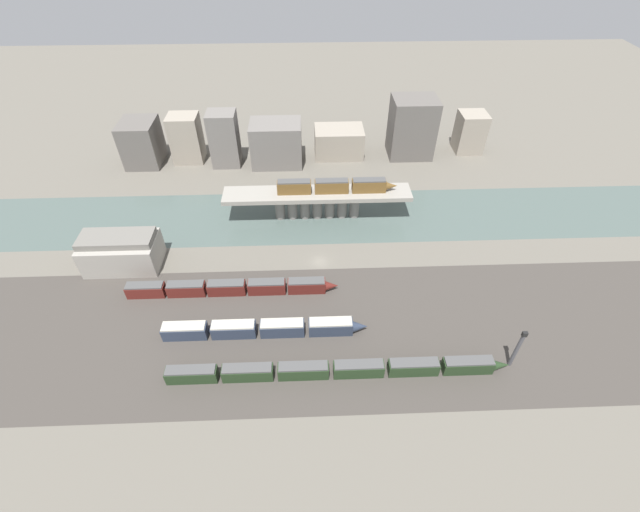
{
  "coord_description": "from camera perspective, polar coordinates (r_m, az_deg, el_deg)",
  "views": [
    {
      "loc": [
        -3.17,
        -86.14,
        80.6
      ],
      "look_at": [
        0.0,
        -1.64,
        3.62
      ],
      "focal_mm": 24.0,
      "sensor_mm": 36.0,
      "label": 1
    }
  ],
  "objects": [
    {
      "name": "city_block_center",
      "position": [
        159.84,
        -12.64,
        14.97
      ],
      "size": [
        9.88,
        8.6,
        19.41
      ],
      "primitive_type": "cube",
      "color": "slate",
      "rests_on": "ground"
    },
    {
      "name": "railbed_yard",
      "position": [
        101.82,
        0.48,
        -10.02
      ],
      "size": [
        280.0,
        42.0,
        0.01
      ],
      "primitive_type": "cube",
      "color": "#423D38",
      "rests_on": "ground"
    },
    {
      "name": "city_block_right",
      "position": [
        158.47,
        -5.83,
        14.7
      ],
      "size": [
        17.89,
        12.67,
        15.38
      ],
      "primitive_type": "cube",
      "color": "slate",
      "rests_on": "ground"
    },
    {
      "name": "city_block_left",
      "position": [
        166.38,
        -17.39,
        14.73
      ],
      "size": [
        10.53,
        8.92,
        17.02
      ],
      "primitive_type": "cube",
      "color": "gray",
      "rests_on": "ground"
    },
    {
      "name": "river_water",
      "position": [
        133.88,
        -0.36,
        5.3
      ],
      "size": [
        320.0,
        26.69,
        0.01
      ],
      "primitive_type": "cube",
      "color": "#4C5B56",
      "rests_on": "ground"
    },
    {
      "name": "city_block_far_right",
      "position": [
        164.52,
        2.53,
        14.97
      ],
      "size": [
        17.8,
        11.99,
        10.26
      ],
      "primitive_type": "cube",
      "color": "gray",
      "rests_on": "ground"
    },
    {
      "name": "signal_tower",
      "position": [
        100.8,
        24.78,
        -11.19
      ],
      "size": [
        1.0,
        0.81,
        11.33
      ],
      "color": "#4C4C51",
      "rests_on": "ground"
    },
    {
      "name": "train_on_bridge",
      "position": [
        127.79,
        2.06,
        9.3
      ],
      "size": [
        35.57,
        2.82,
        4.06
      ],
      "color": "brown",
      "rests_on": "bridge"
    },
    {
      "name": "city_block_far_left",
      "position": [
        170.51,
        -22.67,
        13.78
      ],
      "size": [
        12.12,
        14.03,
        15.53
      ],
      "primitive_type": "cube",
      "color": "#605B56",
      "rests_on": "ground"
    },
    {
      "name": "train_yard_mid",
      "position": [
        100.78,
        -7.53,
        -9.57
      ],
      "size": [
        47.22,
        3.07,
        3.85
      ],
      "color": "#2D384C",
      "rests_on": "ground"
    },
    {
      "name": "ground_plane",
      "position": [
        118.01,
        -0.03,
        -0.76
      ],
      "size": [
        400.0,
        400.0,
        0.0
      ],
      "primitive_type": "plane",
      "color": "#666056"
    },
    {
      "name": "bridge",
      "position": [
        130.09,
        -0.37,
        7.58
      ],
      "size": [
        56.12,
        8.37,
        9.05
      ],
      "color": "gray",
      "rests_on": "ground"
    },
    {
      "name": "train_yard_far",
      "position": [
        110.81,
        -11.77,
        -4.15
      ],
      "size": [
        53.37,
        2.86,
        3.74
      ],
      "color": "#5B1E19",
      "rests_on": "ground"
    },
    {
      "name": "city_block_tall",
      "position": [
        165.72,
        12.16,
        16.41
      ],
      "size": [
        15.8,
        12.93,
        21.23
      ],
      "primitive_type": "cube",
      "color": "#605B56",
      "rests_on": "ground"
    },
    {
      "name": "city_block_low",
      "position": [
        175.73,
        19.38,
        15.3
      ],
      "size": [
        9.9,
        9.51,
        14.51
      ],
      "primitive_type": "cube",
      "color": "gray",
      "rests_on": "ground"
    },
    {
      "name": "warehouse_building",
      "position": [
        125.79,
        -24.97,
        0.58
      ],
      "size": [
        19.46,
        10.98,
        10.06
      ],
      "color": "#9E998E",
      "rests_on": "ground"
    },
    {
      "name": "train_yard_near",
      "position": [
        93.77,
        2.24,
        -14.89
      ],
      "size": [
        73.12,
        2.67,
        3.71
      ],
      "color": "#23381E",
      "rests_on": "ground"
    }
  ]
}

